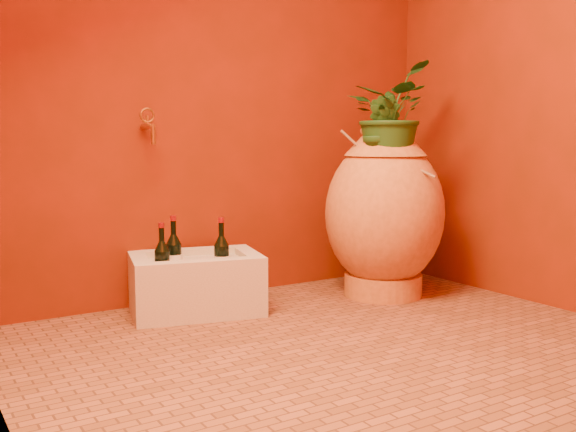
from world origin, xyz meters
TOP-DOWN VIEW (x-y plane):
  - floor at (0.00, 0.00)m, footprint 2.50×2.50m
  - wall_back at (0.00, 1.00)m, footprint 2.50×0.02m
  - wall_right at (1.25, 0.00)m, footprint 0.02×2.00m
  - amphora at (0.69, 0.53)m, footprint 0.68×0.68m
  - stone_basin at (-0.28, 0.75)m, footprint 0.68×0.54m
  - wine_bottle_a at (-0.18, 0.67)m, footprint 0.07×0.07m
  - wine_bottle_b at (-0.46, 0.72)m, footprint 0.07×0.07m
  - wine_bottle_c at (-0.37, 0.81)m, footprint 0.08×0.08m
  - wall_tap at (-0.44, 0.91)m, footprint 0.07×0.16m
  - plant_main at (0.68, 0.51)m, footprint 0.61×0.61m
  - plant_side at (0.61, 0.47)m, footprint 0.22×0.24m

SIDE VIEW (x-z plane):
  - floor at x=0.00m, z-range 0.00..0.00m
  - stone_basin at x=-0.28m, z-range -0.01..0.27m
  - wine_bottle_b at x=-0.46m, z-range 0.11..0.40m
  - wine_bottle_a at x=-0.18m, z-range 0.11..0.41m
  - wine_bottle_c at x=-0.37m, z-range 0.11..0.42m
  - amphora at x=0.69m, z-range 0.00..0.89m
  - plant_side at x=0.61m, z-range 0.69..1.03m
  - wall_tap at x=-0.44m, z-range 0.81..0.98m
  - plant_main at x=0.68m, z-range 0.70..1.21m
  - wall_back at x=0.00m, z-range 0.00..2.50m
  - wall_right at x=1.25m, z-range 0.00..2.50m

